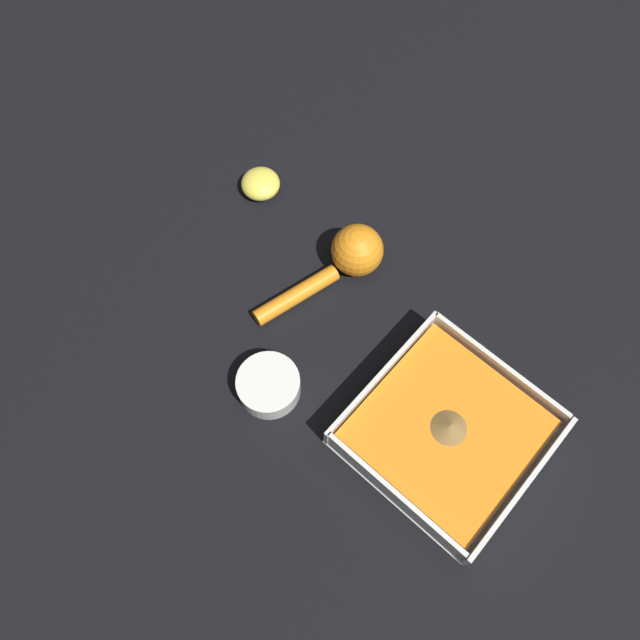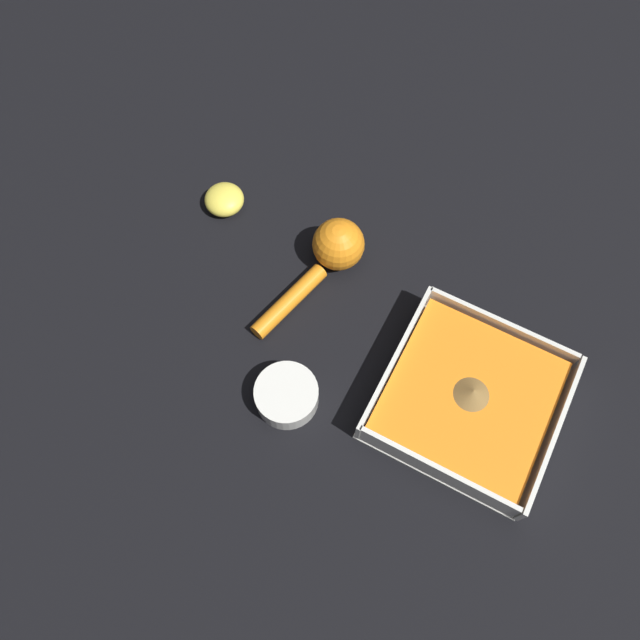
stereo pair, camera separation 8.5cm
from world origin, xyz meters
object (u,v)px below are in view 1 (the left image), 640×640
(square_dish, at_px, (448,432))
(lemon_squeezer, at_px, (348,257))
(spice_bowl, at_px, (269,386))
(lemon_half, at_px, (261,184))

(square_dish, distance_m, lemon_squeezer, 0.28)
(spice_bowl, relative_size, lemon_squeezer, 0.41)
(spice_bowl, xyz_separation_m, lemon_squeezer, (-0.21, -0.04, 0.02))
(square_dish, height_order, lemon_squeezer, lemon_squeezer)
(spice_bowl, bearing_deg, lemon_squeezer, -168.22)
(spice_bowl, distance_m, lemon_half, 0.32)
(square_dish, distance_m, lemon_half, 0.46)
(spice_bowl, height_order, lemon_squeezer, lemon_squeezer)
(lemon_half, bearing_deg, spice_bowl, 46.01)
(square_dish, distance_m, spice_bowl, 0.24)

